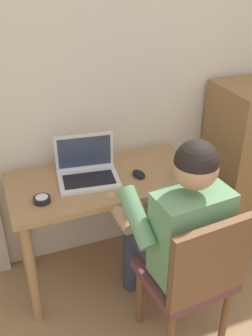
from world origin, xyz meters
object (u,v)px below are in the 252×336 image
object	(u,v)px
chair	(193,276)
desk_clock	(42,199)
coffee_mug	(184,170)
computer_mouse	(139,174)
desk	(104,196)
person_seated	(176,225)
laptop	(87,170)

from	to	relation	value
chair	desk_clock	world-z (taller)	chair
chair	coffee_mug	xyz separation A→B (m)	(0.19, 0.50, 0.29)
computer_mouse	coffee_mug	size ratio (longest dim) A/B	0.83
desk	desk_clock	bearing A→B (deg)	-163.46
coffee_mug	computer_mouse	bearing A→B (deg)	157.41
person_seated	laptop	xyz separation A→B (m)	(-0.31, 0.51, 0.11)
chair	desk_clock	distance (m)	0.86
desk	computer_mouse	distance (m)	0.25
chair	desk_clock	bearing A→B (deg)	138.79
chair	computer_mouse	xyz separation A→B (m)	(-0.05, 0.60, 0.26)
laptop	desk_clock	bearing A→B (deg)	-152.89
laptop	coffee_mug	size ratio (longest dim) A/B	3.07
desk	computer_mouse	size ratio (longest dim) A/B	10.94
desk_clock	coffee_mug	world-z (taller)	coffee_mug
person_seated	laptop	distance (m)	0.61
desk_clock	desk	bearing A→B (deg)	16.54
person_seated	coffee_mug	xyz separation A→B (m)	(0.21, 0.31, 0.11)
desk	computer_mouse	world-z (taller)	computer_mouse
chair	desk_clock	size ratio (longest dim) A/B	9.82
computer_mouse	coffee_mug	bearing A→B (deg)	-33.24
desk	computer_mouse	xyz separation A→B (m)	(0.20, -0.06, 0.14)
coffee_mug	person_seated	bearing A→B (deg)	-123.54
desk_clock	chair	bearing A→B (deg)	-41.21
desk_clock	coffee_mug	bearing A→B (deg)	-3.15
laptop	coffee_mug	world-z (taller)	laptop
chair	coffee_mug	distance (m)	0.61
computer_mouse	desk_clock	size ratio (longest dim) A/B	1.11
laptop	desk_clock	distance (m)	0.33
person_seated	laptop	bearing A→B (deg)	121.73
chair	coffee_mug	world-z (taller)	chair
desk	laptop	world-z (taller)	laptop
coffee_mug	laptop	bearing A→B (deg)	159.67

